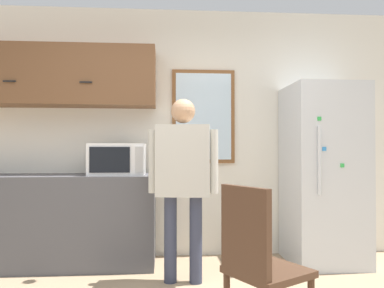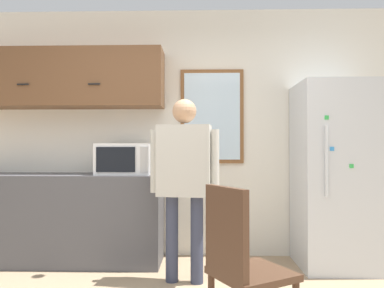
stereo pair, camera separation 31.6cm
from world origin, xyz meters
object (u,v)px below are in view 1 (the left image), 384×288
Objects in this scene: person at (183,170)px; chair at (258,260)px; refrigerator at (323,174)px; microwave at (118,159)px.

person is 1.29m from chair.
refrigerator is 1.99m from chair.
chair is at bearing -59.01° from microwave.
microwave is at bearing 148.01° from person.
microwave is 0.34× the size of person.
microwave is 2.10m from refrigerator.
person reaches higher than microwave.
microwave is 2.03m from chair.
chair is (1.01, -1.68, -0.54)m from microwave.
refrigerator is at bearing -1.52° from microwave.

